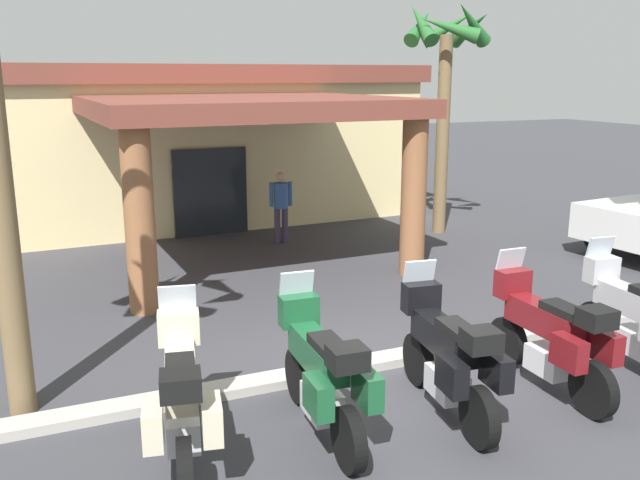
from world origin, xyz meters
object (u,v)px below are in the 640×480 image
Objects in this scene: motorcycle_silver at (639,318)px; pedestrian at (281,202)px; motel_building at (179,139)px; palm_tree_near_portico at (445,61)px; motorcycle_black at (448,357)px; motorcycle_cream at (182,398)px; motorcycle_green at (322,374)px; motorcycle_maroon at (551,336)px.

motorcycle_silver is 1.34× the size of pedestrian.
motel_building is at bearing 20.25° from motorcycle_silver.
motorcycle_black is at bearing -122.58° from palm_tree_near_portico.
motorcycle_silver is at bearing -159.80° from pedestrian.
motorcycle_silver is (3.22, -12.78, -1.38)m from motel_building.
motorcycle_cream and motorcycle_green have the same top height.
motorcycle_green is 10.72m from palm_tree_near_portico.
motorcycle_cream is 0.99× the size of motorcycle_green.
palm_tree_near_portico reaches higher than motorcycle_green.
motorcycle_green is at bearing -130.14° from palm_tree_near_portico.
motorcycle_maroon is 9.31m from palm_tree_near_portico.
motorcycle_black and motorcycle_silver have the same top height.
motorcycle_cream is at bearing 92.14° from motorcycle_green.
motorcycle_cream and motorcycle_silver have the same top height.
motorcycle_maroon is 8.43m from pedestrian.
palm_tree_near_portico is (3.56, 7.89, 3.41)m from motorcycle_maroon.
motel_building is 12.90m from motorcycle_black.
motel_building is 13.01m from motorcycle_cream.
motorcycle_maroon is (1.72, -12.80, -1.38)m from motel_building.
motorcycle_cream is at bearing -136.14° from palm_tree_near_portico.
motorcycle_black is (0.23, -12.82, -1.38)m from motel_building.
motorcycle_silver is (5.98, -0.13, 0.00)m from motorcycle_cream.
motel_building is at bearing 137.12° from palm_tree_near_portico.
motorcycle_black is at bearing 92.21° from motorcycle_maroon.
motorcycle_green is 4.48m from motorcycle_silver.
pedestrian reaches higher than motorcycle_silver.
motorcycle_green is 2.99m from motorcycle_maroon.
motorcycle_cream is at bearing 94.83° from motorcycle_silver.
motel_building is 13.25m from motorcycle_silver.
motel_building is at bearing 9.04° from motorcycle_maroon.
motorcycle_cream is 1.32× the size of pedestrian.
palm_tree_near_portico is at bearing -22.91° from motorcycle_maroon.
motorcycle_maroon is (2.99, -0.13, 0.00)m from motorcycle_green.
motel_building is 12.99m from motorcycle_maroon.
motorcycle_green is 1.00× the size of motorcycle_maroon.
motorcycle_silver is (2.99, 0.05, 0.00)m from motorcycle_black.
motorcycle_maroon and motorcycle_silver have the same top height.
motorcycle_maroon is 0.40× the size of palm_tree_near_portico.
motorcycle_cream and motorcycle_maroon have the same top height.
motorcycle_cream is at bearing 89.33° from motorcycle_maroon.
motorcycle_maroon is 1.49m from motorcycle_silver.
motorcycle_black is 0.40× the size of palm_tree_near_portico.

